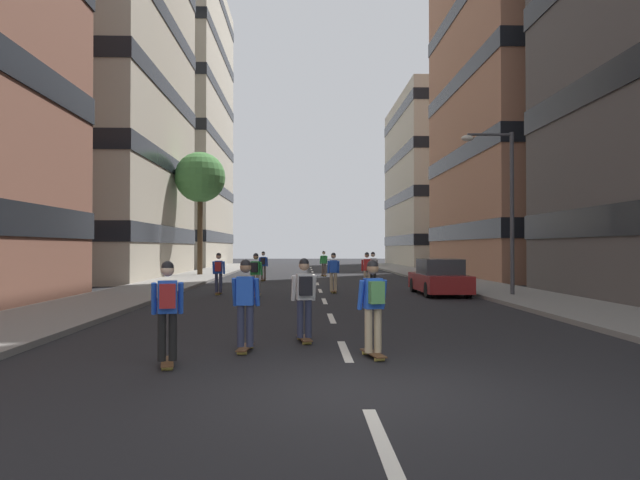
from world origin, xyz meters
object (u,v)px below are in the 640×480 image
(street_tree_near, at_px, (200,178))
(skater_4, at_px, (373,267))
(skater_8, at_px, (333,271))
(skater_10, at_px, (245,300))
(skater_6, at_px, (263,264))
(streetlamp_right, at_px, (503,194))
(skater_2, at_px, (324,262))
(skater_1, at_px, (256,272))
(skater_3, at_px, (167,306))
(skater_5, at_px, (367,269))
(skater_9, at_px, (219,271))
(skater_7, at_px, (304,294))
(skater_0, at_px, (373,302))
(parked_car_near, at_px, (439,278))

(street_tree_near, distance_m, skater_4, 15.86)
(street_tree_near, distance_m, skater_8, 17.62)
(street_tree_near, distance_m, skater_10, 29.33)
(street_tree_near, bearing_deg, skater_6, -49.10)
(streetlamp_right, height_order, skater_2, streetlamp_right)
(skater_1, xyz_separation_m, skater_10, (0.81, -12.01, -0.03))
(skater_1, xyz_separation_m, skater_3, (-0.36, -13.33, 0.00))
(skater_2, height_order, skater_3, same)
(skater_5, distance_m, skater_10, 16.63)
(skater_1, bearing_deg, skater_2, 77.96)
(skater_4, distance_m, skater_9, 8.80)
(skater_6, height_order, skater_7, same)
(skater_0, height_order, skater_5, same)
(skater_0, bearing_deg, skater_2, 89.61)
(parked_car_near, bearing_deg, skater_4, 111.58)
(skater_1, relative_size, skater_5, 1.00)
(skater_1, bearing_deg, skater_3, -91.56)
(skater_0, xyz_separation_m, skater_9, (-4.86, 13.75, 0.00))
(streetlamp_right, relative_size, skater_9, 3.65)
(skater_1, relative_size, skater_7, 1.00)
(parked_car_near, relative_size, skater_9, 2.47)
(skater_1, xyz_separation_m, skater_5, (5.03, 4.08, -0.03))
(skater_8, relative_size, skater_9, 1.00)
(skater_10, bearing_deg, parked_car_near, 61.41)
(skater_1, height_order, skater_9, same)
(skater_2, bearing_deg, skater_5, -82.16)
(skater_10, bearing_deg, skater_8, 79.85)
(skater_3, bearing_deg, skater_4, 72.94)
(streetlamp_right, distance_m, skater_3, 16.57)
(skater_8, bearing_deg, skater_7, -95.94)
(skater_1, height_order, skater_2, same)
(skater_7, relative_size, skater_9, 1.00)
(skater_0, relative_size, skater_1, 1.00)
(skater_7, relative_size, skater_8, 1.00)
(skater_2, bearing_deg, skater_10, -95.28)
(skater_2, height_order, skater_9, same)
(skater_4, bearing_deg, skater_0, -97.22)
(skater_2, height_order, skater_10, same)
(parked_car_near, xyz_separation_m, skater_6, (-8.15, 9.94, 0.32))
(skater_1, bearing_deg, skater_9, 148.02)
(streetlamp_right, xyz_separation_m, skater_7, (-8.00, -10.23, -3.12))
(street_tree_near, distance_m, skater_9, 16.52)
(street_tree_near, height_order, skater_10, street_tree_near)
(skater_6, bearing_deg, skater_0, -81.12)
(parked_car_near, distance_m, skater_3, 16.15)
(streetlamp_right, bearing_deg, parked_car_near, 148.06)
(skater_10, bearing_deg, skater_9, 100.73)
(parked_car_near, relative_size, street_tree_near, 0.52)
(street_tree_near, height_order, skater_2, street_tree_near)
(skater_1, height_order, skater_6, same)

